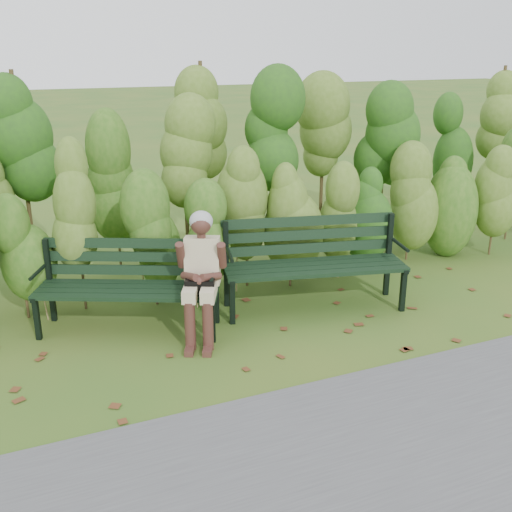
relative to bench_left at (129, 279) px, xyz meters
name	(u,v)px	position (x,y,z in m)	size (l,w,h in m)	color
ground	(270,337)	(1.21, -0.78, -0.53)	(80.00, 80.00, 0.00)	#2F5C1D
footpath	(402,472)	(1.21, -2.98, -0.53)	(60.00, 2.50, 0.01)	#474749
hedge_band	(207,178)	(1.21, 1.08, 0.72)	(11.04, 1.67, 2.42)	#47381E
leaf_litter	(280,338)	(1.30, -0.84, -0.53)	(5.88, 2.24, 0.01)	brown
bench_left	(129,279)	(0.00, 0.00, 0.00)	(1.89, 1.29, 0.91)	black
bench_right	(312,256)	(1.97, -0.22, 0.04)	(2.06, 1.07, 0.98)	black
seated_woman	(201,269)	(0.61, -0.48, 0.19)	(0.59, 0.77, 1.26)	tan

